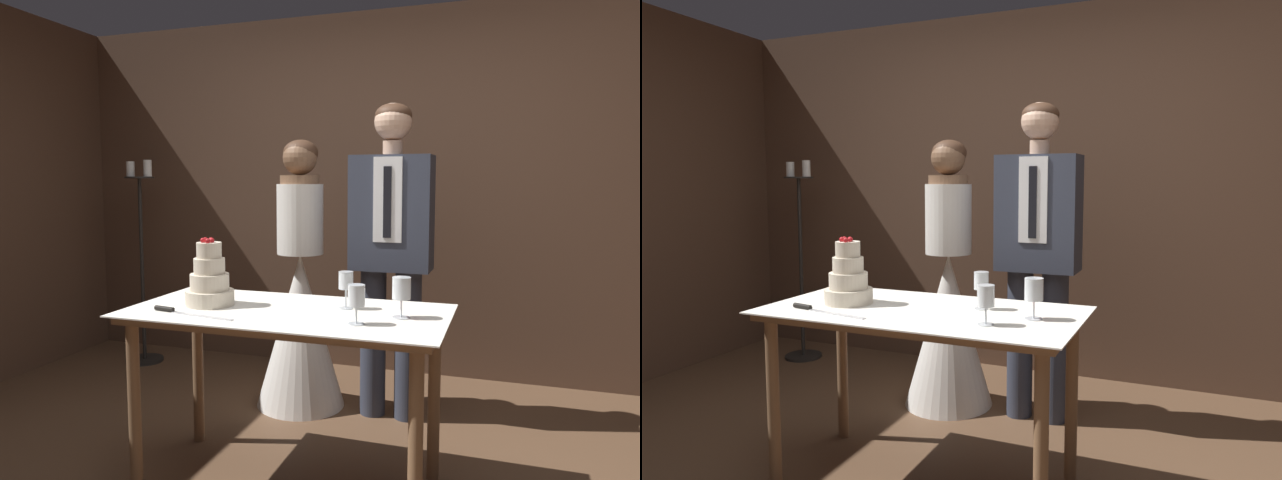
{
  "view_description": "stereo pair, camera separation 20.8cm",
  "coord_description": "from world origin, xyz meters",
  "views": [
    {
      "loc": [
        0.83,
        -2.07,
        1.37
      ],
      "look_at": [
        -0.09,
        0.67,
        1.07
      ],
      "focal_mm": 32.0,
      "sensor_mm": 36.0,
      "label": 1
    },
    {
      "loc": [
        1.03,
        -2.0,
        1.37
      ],
      "look_at": [
        -0.09,
        0.67,
        1.07
      ],
      "focal_mm": 32.0,
      "sensor_mm": 36.0,
      "label": 2
    }
  ],
  "objects": [
    {
      "name": "wine_glass_middle",
      "position": [
        0.27,
        0.06,
        0.91
      ],
      "size": [
        0.07,
        0.07,
        0.16
      ],
      "color": "silver",
      "rests_on": "cake_table"
    },
    {
      "name": "candle_stand",
      "position": [
        -1.8,
        1.54,
        0.7
      ],
      "size": [
        0.28,
        0.28,
        1.53
      ],
      "color": "black",
      "rests_on": "ground_plane"
    },
    {
      "name": "wine_glass_far",
      "position": [
        0.15,
        0.32,
        0.92
      ],
      "size": [
        0.07,
        0.07,
        0.17
      ],
      "color": "silver",
      "rests_on": "cake_table"
    },
    {
      "name": "tiered_cake",
      "position": [
        -0.46,
        0.2,
        0.91
      ],
      "size": [
        0.22,
        0.22,
        0.31
      ],
      "color": "beige",
      "rests_on": "cake_table"
    },
    {
      "name": "bride",
      "position": [
        -0.37,
        1.12,
        0.6
      ],
      "size": [
        0.54,
        0.54,
        1.62
      ],
      "color": "white",
      "rests_on": "ground_plane"
    },
    {
      "name": "cake_table",
      "position": [
        -0.09,
        0.21,
        0.7
      ],
      "size": [
        1.41,
        0.71,
        0.81
      ],
      "color": "brown",
      "rests_on": "ground_plane"
    },
    {
      "name": "wall_back",
      "position": [
        0.0,
        1.99,
        1.28
      ],
      "size": [
        5.15,
        0.12,
        2.56
      ],
      "primitive_type": "cube",
      "color": "#513828",
      "rests_on": "ground_plane"
    },
    {
      "name": "groom",
      "position": [
        0.19,
        1.12,
        1.03
      ],
      "size": [
        0.46,
        0.25,
        1.81
      ],
      "color": "#333847",
      "rests_on": "ground_plane"
    },
    {
      "name": "wine_glass_near",
      "position": [
        0.41,
        0.23,
        0.92
      ],
      "size": [
        0.08,
        0.08,
        0.17
      ],
      "color": "silver",
      "rests_on": "cake_table"
    },
    {
      "name": "cake_knife",
      "position": [
        -0.51,
        0.01,
        0.81
      ],
      "size": [
        0.41,
        0.09,
        0.02
      ],
      "rotation": [
        0.0,
        0.0,
        -0.17
      ],
      "color": "silver",
      "rests_on": "cake_table"
    }
  ]
}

